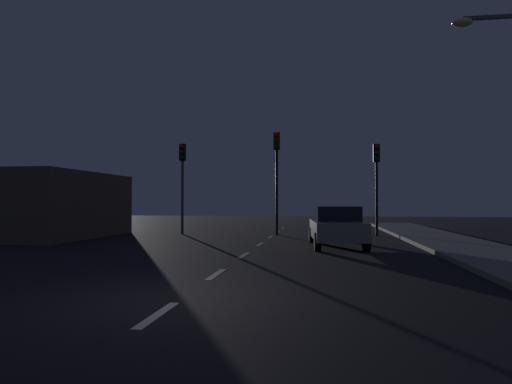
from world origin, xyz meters
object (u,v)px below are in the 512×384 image
Objects in this scene: traffic_signal_left at (182,171)px; traffic_signal_right at (377,171)px; traffic_signal_center at (277,163)px; street_lamp_right at (510,111)px; car_stopped_ahead at (336,226)px.

traffic_signal_left is 10.05m from traffic_signal_right.
traffic_signal_center is (5.04, 0.00, 0.32)m from traffic_signal_left.
traffic_signal_right is 10.40m from street_lamp_right.
traffic_signal_right is 0.67× the size of street_lamp_right.
street_lamp_right is at bearing -43.72° from car_stopped_ahead.
street_lamp_right is (7.34, -10.10, 0.46)m from traffic_signal_center.
street_lamp_right is at bearing -54.01° from traffic_signal_center.
traffic_signal_left reaches higher than car_stopped_ahead.
traffic_signal_center is 1.14× the size of car_stopped_ahead.
traffic_signal_center is at bearing 179.98° from traffic_signal_right.
traffic_signal_center is at bearing 125.99° from street_lamp_right.
car_stopped_ahead is (-2.18, -5.79, -2.46)m from traffic_signal_right.
car_stopped_ahead is at bearing -110.66° from traffic_signal_right.
traffic_signal_left is 15.99m from street_lamp_right.
car_stopped_ahead is 7.09m from street_lamp_right.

